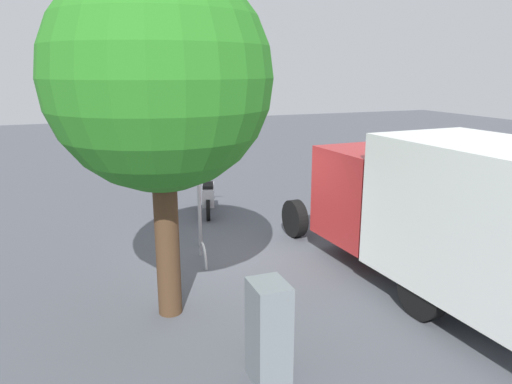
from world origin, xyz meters
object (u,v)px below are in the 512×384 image
object	(u,v)px
motorcycle	(208,196)
street_tree	(159,79)
stop_sign	(197,152)
box_truck_near	(447,209)
utility_cabinet	(269,332)
bike_rack_hoop	(203,262)

from	to	relation	value
motorcycle	street_tree	bearing A→B (deg)	174.12
motorcycle	street_tree	xyz separation A→B (m)	(-5.20, 2.13, 3.26)
stop_sign	motorcycle	bearing A→B (deg)	-20.30
box_truck_near	street_tree	xyz separation A→B (m)	(1.03, 4.68, 2.20)
street_tree	utility_cabinet	size ratio (longest dim) A/B	4.06
box_truck_near	utility_cabinet	distance (m)	4.12
box_truck_near	motorcycle	bearing A→B (deg)	19.56
street_tree	bike_rack_hoop	world-z (taller)	street_tree
box_truck_near	motorcycle	distance (m)	6.82
motorcycle	stop_sign	xyz separation A→B (m)	(-2.35, 0.87, 1.65)
motorcycle	bike_rack_hoop	xyz separation A→B (m)	(-3.34, 1.06, -0.52)
stop_sign	utility_cabinet	xyz separation A→B (m)	(-5.06, 0.42, -1.49)
motorcycle	bike_rack_hoop	distance (m)	3.54
stop_sign	bike_rack_hoop	size ratio (longest dim) A/B	3.82
street_tree	bike_rack_hoop	xyz separation A→B (m)	(1.86, -1.07, -3.78)
stop_sign	utility_cabinet	size ratio (longest dim) A/B	2.40
utility_cabinet	bike_rack_hoop	distance (m)	4.14
stop_sign	bike_rack_hoop	xyz separation A→B (m)	(-0.99, 0.19, -2.17)
street_tree	box_truck_near	bearing A→B (deg)	-102.47
bike_rack_hoop	motorcycle	bearing A→B (deg)	-17.62
motorcycle	utility_cabinet	xyz separation A→B (m)	(-7.41, 1.29, 0.16)
bike_rack_hoop	utility_cabinet	bearing A→B (deg)	176.77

